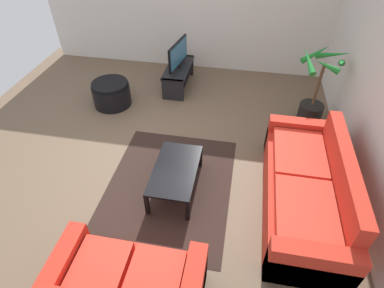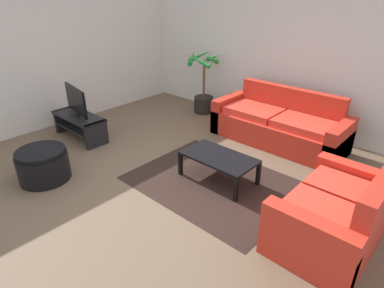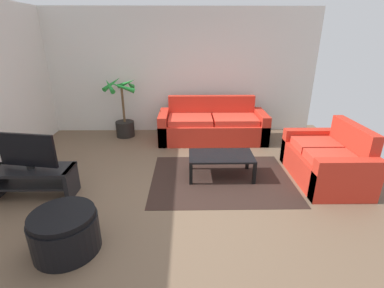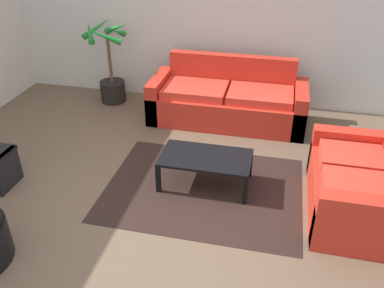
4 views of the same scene
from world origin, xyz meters
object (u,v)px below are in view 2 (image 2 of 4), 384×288
object	(u,v)px
tv	(76,101)
potted_palm	(203,91)
couch_loveseat	(335,216)
tv_stand	(80,123)
ottoman	(43,165)
couch_main	(279,126)
coffee_table	(219,159)

from	to	relation	value
tv	potted_palm	world-z (taller)	potted_palm
couch_loveseat	tv_stand	world-z (taller)	couch_loveseat
tv_stand	tv	xyz separation A→B (m)	(0.00, 0.00, 0.41)
tv	ottoman	distance (m)	1.47
tv_stand	potted_palm	xyz separation A→B (m)	(0.75, 2.49, 0.19)
couch_main	potted_palm	size ratio (longest dim) A/B	1.73
tv	coffee_table	size ratio (longest dim) A/B	0.81
couch_loveseat	ottoman	world-z (taller)	couch_loveseat
tv	ottoman	xyz separation A→B (m)	(0.87, -1.09, -0.48)
couch_main	tv	distance (m)	3.51
tv_stand	potted_palm	bearing A→B (deg)	73.27
couch_loveseat	tv	bearing A→B (deg)	-174.35
tv_stand	potted_palm	distance (m)	2.61
couch_main	coffee_table	world-z (taller)	couch_main
couch_main	ottoman	distance (m)	3.78
couch_loveseat	tv_stand	xyz separation A→B (m)	(-4.33, -0.43, -0.01)
tv	ottoman	size ratio (longest dim) A/B	1.19
couch_main	couch_loveseat	distance (m)	2.43
potted_palm	couch_main	bearing A→B (deg)	-7.66
tv	coffee_table	bearing A→B (deg)	11.47
couch_main	tv	size ratio (longest dim) A/B	2.74
couch_main	potted_palm	world-z (taller)	potted_palm
couch_main	ottoman	world-z (taller)	couch_main
tv	ottoman	world-z (taller)	tv
couch_loveseat	tv_stand	size ratio (longest dim) A/B	1.31
ottoman	potted_palm	bearing A→B (deg)	91.94
coffee_table	potted_palm	bearing A→B (deg)	135.03
tv_stand	couch_main	bearing A→B (deg)	39.65
couch_loveseat	tv	size ratio (longest dim) A/B	1.75
couch_loveseat	coffee_table	bearing A→B (deg)	175.89
couch_main	tv	bearing A→B (deg)	-140.39
couch_loveseat	ottoman	size ratio (longest dim) A/B	2.08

